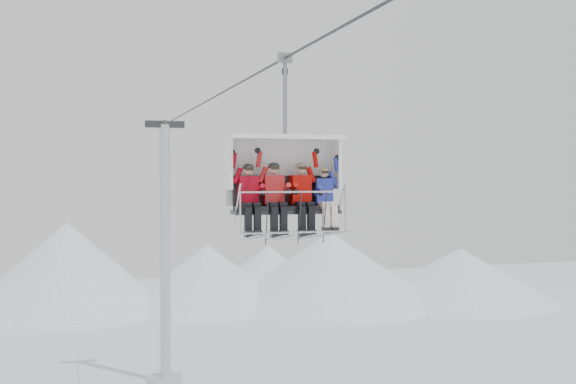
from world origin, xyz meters
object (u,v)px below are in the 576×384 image
object	(u,v)px
skier_far_right	(325,197)
skier_far_left	(249,196)
skier_center_right	(302,195)
chairlift_carrier	(283,174)
skier_center_left	(275,195)
lift_tower_right	(165,271)

from	to	relation	value
skier_far_right	skier_far_left	bearing A→B (deg)	179.70
skier_center_right	skier_far_right	xyz separation A→B (m)	(0.54, -0.01, -0.05)
chairlift_carrier	skier_far_right	distance (m)	1.08
skier_far_left	skier_center_left	world-z (taller)	skier_center_left
skier_far_left	skier_center_left	size ratio (longest dim) A/B	0.97
skier_center_left	chairlift_carrier	bearing A→B (deg)	46.70
skier_far_left	skier_center_left	distance (m)	0.58
chairlift_carrier	skier_center_right	world-z (taller)	chairlift_carrier
skier_far_left	skier_center_right	world-z (taller)	skier_center_right
lift_tower_right	skier_far_right	size ratio (longest dim) A/B	7.99
lift_tower_right	skier_center_right	size ratio (longest dim) A/B	7.75
chairlift_carrier	skier_far_left	bearing A→B (deg)	-160.50
skier_center_left	skier_far_right	bearing A→B (deg)	-0.61
chairlift_carrier	skier_far_left	xyz separation A→B (m)	(-0.87, -0.31, -0.49)
skier_center_left	skier_far_right	size ratio (longest dim) A/B	1.03
skier_far_left	skier_far_right	world-z (taller)	skier_far_left
lift_tower_right	skier_center_left	size ratio (longest dim) A/B	7.75
chairlift_carrier	skier_center_right	xyz separation A→B (m)	(0.35, -0.30, -0.47)
chairlift_carrier	skier_far_right	size ratio (longest dim) A/B	2.36
lift_tower_right	skier_far_left	xyz separation A→B (m)	(-0.87, -21.93, 4.45)
chairlift_carrier	skier_center_left	xyz separation A→B (m)	(-0.29, -0.30, -0.47)
skier_center_left	skier_center_right	size ratio (longest dim) A/B	1.00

